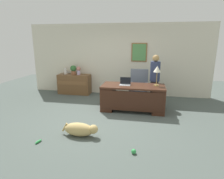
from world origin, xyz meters
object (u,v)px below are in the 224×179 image
object	(u,v)px
credenza	(75,84)
vase_empty	(66,71)
desk_lamp	(157,70)
dog_toy_bone	(38,142)
desk	(133,97)
dog_toy_ball	(134,151)
person_standing	(155,79)
potted_plant	(73,69)
dog_lying	(80,129)
vase_with_flowers	(79,70)
armchair	(139,88)
laptop	(125,83)

from	to	relation	value
credenza	vase_empty	xyz separation A→B (m)	(-0.35, 0.00, 0.51)
desk_lamp	dog_toy_bone	bearing A→B (deg)	-135.04
desk	dog_toy_ball	bearing A→B (deg)	-84.40
credenza	dog_toy_ball	bearing A→B (deg)	-54.81
person_standing	potted_plant	distance (m)	3.18
desk	dog_lying	bearing A→B (deg)	-118.21
person_standing	dog_toy_ball	bearing A→B (deg)	-97.58
person_standing	vase_with_flowers	xyz separation A→B (m)	(-2.89, 0.69, 0.12)
vase_empty	potted_plant	distance (m)	0.34
desk	credenza	bearing A→B (deg)	149.21
credenza	dog_lying	xyz separation A→B (m)	(1.45, -3.31, -0.23)
person_standing	dog_toy_bone	bearing A→B (deg)	-128.02
dog_lying	vase_empty	size ratio (longest dim) A/B	3.60
desk_lamp	vase_empty	size ratio (longest dim) A/B	2.46
vase_with_flowers	vase_empty	bearing A→B (deg)	180.00
armchair	vase_with_flowers	xyz separation A→B (m)	(-2.38, 0.57, 0.46)
armchair	laptop	xyz separation A→B (m)	(-0.37, -0.85, 0.33)
armchair	potted_plant	size ratio (longest dim) A/B	3.10
armchair	dog_lying	world-z (taller)	armchair
credenza	dog_toy_ball	world-z (taller)	credenza
dog_lying	vase_with_flowers	bearing A→B (deg)	110.75
dog_toy_ball	dog_toy_bone	xyz separation A→B (m)	(-1.99, 0.03, -0.02)
person_standing	desk	bearing A→B (deg)	-129.95
dog_toy_ball	desk	bearing A→B (deg)	95.60
vase_empty	dog_lying	bearing A→B (deg)	-61.51
person_standing	vase_empty	distance (m)	3.50
desk	credenza	xyz separation A→B (m)	(-2.44, 1.46, -0.03)
armchair	person_standing	xyz separation A→B (m)	(0.52, -0.13, 0.35)
vase_empty	dog_toy_ball	world-z (taller)	vase_empty
credenza	dog_toy_bone	bearing A→B (deg)	-79.74
vase_empty	dog_toy_ball	xyz separation A→B (m)	(3.02, -3.79, -0.85)
person_standing	dog_toy_bone	xyz separation A→B (m)	(-2.40, -3.07, -0.82)
desk	credenza	size ratio (longest dim) A/B	1.48
laptop	credenza	bearing A→B (deg)	147.32
desk_lamp	dog_toy_ball	bearing A→B (deg)	-100.32
desk	armchair	bearing A→B (deg)	81.98
vase_with_flowers	dog_toy_bone	distance (m)	3.91
desk	vase_with_flowers	bearing A→B (deg)	147.08
credenza	vase_with_flowers	xyz separation A→B (m)	(0.19, 0.00, 0.57)
credenza	vase_empty	bearing A→B (deg)	179.78
desk	person_standing	bearing A→B (deg)	50.05
laptop	vase_empty	size ratio (longest dim) A/B	1.35
desk_lamp	vase_with_flowers	distance (m)	3.23
desk	dog_toy_ball	xyz separation A→B (m)	(0.23, -2.33, -0.38)
vase_empty	dog_toy_ball	size ratio (longest dim) A/B	2.54
armchair	dog_toy_bone	distance (m)	3.74
desk	desk_lamp	xyz separation A→B (m)	(0.68, 0.13, 0.81)
vase_with_flowers	armchair	bearing A→B (deg)	-13.40
vase_empty	potted_plant	xyz separation A→B (m)	(0.33, 0.00, 0.08)
armchair	vase_with_flowers	distance (m)	2.49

